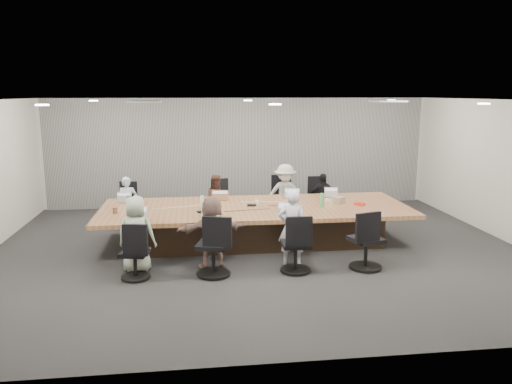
{
  "coord_description": "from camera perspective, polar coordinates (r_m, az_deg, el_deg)",
  "views": [
    {
      "loc": [
        -1.17,
        -8.96,
        2.94
      ],
      "look_at": [
        0.0,
        0.4,
        1.05
      ],
      "focal_mm": 35.0,
      "sensor_mm": 36.0,
      "label": 1
    }
  ],
  "objects": [
    {
      "name": "chair_2",
      "position": [
        11.61,
        3.01,
        -1.13
      ],
      "size": [
        0.63,
        0.63,
        0.88
      ],
      "primitive_type": null,
      "rotation": [
        0.0,
        0.0,
        3.2
      ],
      "color": "black",
      "rests_on": "ground"
    },
    {
      "name": "chair_5",
      "position": [
        8.16,
        -4.92,
        -6.61
      ],
      "size": [
        0.72,
        0.72,
        0.86
      ],
      "primitive_type": null,
      "rotation": [
        0.0,
        0.0,
        -0.28
      ],
      "color": "black",
      "rests_on": "ground"
    },
    {
      "name": "wall_back",
      "position": [
        13.1,
        -1.96,
        4.57
      ],
      "size": [
        10.0,
        0.0,
        2.8
      ],
      "primitive_type": "cube",
      "rotation": [
        1.57,
        0.0,
        0.0
      ],
      "color": "beige",
      "rests_on": "ground"
    },
    {
      "name": "laptop_1",
      "position": [
        10.5,
        -4.27,
        -0.74
      ],
      "size": [
        0.37,
        0.28,
        0.02
      ],
      "primitive_type": "cube",
      "rotation": [
        0.0,
        0.0,
        3.02
      ],
      "color": "#8C6647",
      "rests_on": "conference_table"
    },
    {
      "name": "mic_left",
      "position": [
        9.36,
        -6.26,
        -2.23
      ],
      "size": [
        0.18,
        0.15,
        0.03
      ],
      "primitive_type": "cube",
      "rotation": [
        0.0,
        0.0,
        0.39
      ],
      "color": "black",
      "rests_on": "conference_table"
    },
    {
      "name": "canvas_bag",
      "position": [
        10.18,
        9.49,
        -0.93
      ],
      "size": [
        0.28,
        0.27,
        0.13
      ],
      "primitive_type": "cube",
      "rotation": [
        0.0,
        0.0,
        0.68
      ],
      "color": "gray",
      "rests_on": "conference_table"
    },
    {
      "name": "person_3",
      "position": [
        11.43,
        7.55,
        -0.72
      ],
      "size": [
        0.7,
        0.34,
        1.15
      ],
      "primitive_type": "imported",
      "rotation": [
        0.0,
        0.0,
        6.19
      ],
      "color": "black",
      "rests_on": "ground"
    },
    {
      "name": "person_2",
      "position": [
        11.22,
        3.34,
        -0.29
      ],
      "size": [
        0.93,
        0.59,
        1.37
      ],
      "primitive_type": "imported",
      "rotation": [
        0.0,
        0.0,
        6.18
      ],
      "color": "#9DA49C",
      "rests_on": "ground"
    },
    {
      "name": "bottle_green_left",
      "position": [
        10.06,
        -14.37,
        -1.01
      ],
      "size": [
        0.08,
        0.08,
        0.22
      ],
      "primitive_type": "cylinder",
      "rotation": [
        0.0,
        0.0,
        -0.35
      ],
      "color": "#50A35F",
      "rests_on": "conference_table"
    },
    {
      "name": "laptop_3",
      "position": [
        10.87,
        8.31,
        -0.41
      ],
      "size": [
        0.29,
        0.21,
        0.02
      ],
      "primitive_type": "cube",
      "rotation": [
        0.0,
        0.0,
        3.09
      ],
      "color": "#B2B2B7",
      "rests_on": "conference_table"
    },
    {
      "name": "person_4",
      "position": [
        8.48,
        -13.51,
        -4.7
      ],
      "size": [
        0.69,
        0.51,
        1.29
      ],
      "primitive_type": "imported",
      "rotation": [
        0.0,
        0.0,
        2.97
      ],
      "color": "#9EAE9C",
      "rests_on": "ground"
    },
    {
      "name": "chair_0",
      "position": [
        11.54,
        -14.2,
        -1.93
      ],
      "size": [
        0.57,
        0.57,
        0.73
      ],
      "primitive_type": null,
      "rotation": [
        0.0,
        0.0,
        2.96
      ],
      "color": "black",
      "rests_on": "ground"
    },
    {
      "name": "laptop_2",
      "position": [
        10.68,
        3.88,
        -0.53
      ],
      "size": [
        0.34,
        0.25,
        0.02
      ],
      "primitive_type": "cube",
      "rotation": [
        0.0,
        0.0,
        3.01
      ],
      "color": "#B2B2B7",
      "rests_on": "conference_table"
    },
    {
      "name": "cup_white_near",
      "position": [
        10.15,
        8.09,
        -1.03
      ],
      "size": [
        0.07,
        0.07,
        0.09
      ],
      "primitive_type": "cylinder",
      "rotation": [
        0.0,
        0.0,
        0.01
      ],
      "color": "white",
      "rests_on": "conference_table"
    },
    {
      "name": "cup_white_far",
      "position": [
        9.9,
        0.07,
        -1.22
      ],
      "size": [
        0.08,
        0.08,
        0.1
      ],
      "primitive_type": "cylinder",
      "rotation": [
        0.0,
        0.0,
        0.04
      ],
      "color": "white",
      "rests_on": "conference_table"
    },
    {
      "name": "chair_4",
      "position": [
        8.23,
        -13.68,
        -7.25
      ],
      "size": [
        0.57,
        0.57,
        0.72
      ],
      "primitive_type": null,
      "rotation": [
        0.0,
        0.0,
        -0.2
      ],
      "color": "black",
      "rests_on": "ground"
    },
    {
      "name": "laptop_4",
      "position": [
        8.98,
        -13.16,
        -3.09
      ],
      "size": [
        0.37,
        0.29,
        0.02
      ],
      "primitive_type": "cube",
      "rotation": [
        0.0,
        0.0,
        -0.21
      ],
      "color": "#B2B2B7",
      "rests_on": "conference_table"
    },
    {
      "name": "person_6",
      "position": [
        8.58,
        4.12,
        -4.08
      ],
      "size": [
        0.54,
        0.41,
        1.33
      ],
      "primitive_type": "imported",
      "rotation": [
        0.0,
        0.0,
        2.93
      ],
      "color": "silver",
      "rests_on": "ground"
    },
    {
      "name": "chair_1",
      "position": [
        11.46,
        -4.47,
        -1.62
      ],
      "size": [
        0.66,
        0.66,
        0.76
      ],
      "primitive_type": null,
      "rotation": [
        0.0,
        0.0,
        3.49
      ],
      "color": "black",
      "rests_on": "ground"
    },
    {
      "name": "wall_right",
      "position": [
        10.99,
        27.15,
        2.02
      ],
      "size": [
        0.0,
        8.0,
        2.8
      ],
      "primitive_type": "cube",
      "rotation": [
        1.57,
        0.0,
        -1.57
      ],
      "color": "beige",
      "rests_on": "ground"
    },
    {
      "name": "chair_7",
      "position": [
        8.64,
        12.49,
        -5.86
      ],
      "size": [
        0.71,
        0.71,
        0.85
      ],
      "primitive_type": null,
      "rotation": [
        0.0,
        0.0,
        0.28
      ],
      "color": "black",
      "rests_on": "ground"
    },
    {
      "name": "person_0",
      "position": [
        11.16,
        -14.46,
        -1.27
      ],
      "size": [
        0.43,
        0.29,
        1.15
      ],
      "primitive_type": "imported",
      "rotation": [
        0.0,
        0.0,
        6.32
      ],
      "color": "#A8BBD7",
      "rests_on": "ground"
    },
    {
      "name": "stapler",
      "position": [
        9.18,
        3.18,
        -2.35
      ],
      "size": [
        0.17,
        0.09,
        0.06
      ],
      "primitive_type": "cube",
      "rotation": [
        0.0,
        0.0,
        0.3
      ],
      "color": "black",
      "rests_on": "conference_table"
    },
    {
      "name": "mug_brown",
      "position": [
        9.61,
        -15.81,
        -2.01
      ],
      "size": [
        0.09,
        0.09,
        0.11
      ],
      "primitive_type": "cylinder",
      "rotation": [
        0.0,
        0.0,
        -0.03
      ],
      "color": "brown",
      "rests_on": "conference_table"
    },
    {
      "name": "ceiling",
      "position": [
        9.04,
        0.32,
        10.45
      ],
      "size": [
        10.0,
        8.0,
        0.0
      ],
      "primitive_type": "cube",
      "color": "white",
      "rests_on": "wall_back"
    },
    {
      "name": "curtain",
      "position": [
        13.02,
        -1.93,
        4.53
      ],
      "size": [
        9.8,
        0.04,
        2.8
      ],
      "primitive_type": "cube",
      "color": "gray",
      "rests_on": "ground"
    },
    {
      "name": "laptop_5",
      "position": [
        8.93,
        -5.19,
        -2.91
      ],
      "size": [
        0.33,
        0.23,
        0.02
      ],
      "primitive_type": "cube",
      "rotation": [
        0.0,
        0.0,
        -0.06
      ],
      "color": "#B2B2B7",
      "rests_on": "conference_table"
    },
    {
      "name": "wall_front",
      "position": [
        5.32,
        5.93,
        -5.53
      ],
      "size": [
        10.0,
        0.0,
        2.8
      ],
      "primitive_type": "cube",
      "rotation": [
        -1.57,
        0.0,
        0.0
      ],
      "color": "beige",
      "rests_on": "ground"
    },
    {
      "name": "bottle_clear",
      "position": [
        9.81,
        -6.19,
        -1.04
      ],
      "size": [
        0.08,
        0.08,
        0.22
      ],
      "primitive_type": "cylinder",
      "rotation": [
        0.0,
        0.0,
        0.3
      ],
      "color": "silver",
      "rests_on": "conference_table"
    },
    {
      "name": "laptop_0",
      "position": [
        10.59,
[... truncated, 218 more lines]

